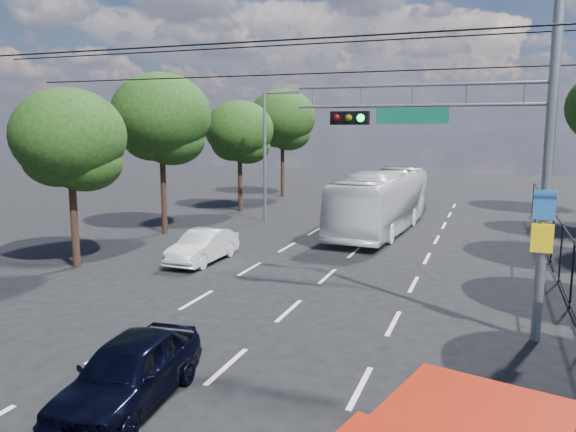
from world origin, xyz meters
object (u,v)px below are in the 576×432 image
at_px(white_van, 203,246).
at_px(signal_mast, 495,126).
at_px(navy_hatchback, 129,372).
at_px(white_bus, 382,202).

bearing_deg(white_van, signal_mast, -21.72).
bearing_deg(navy_hatchback, white_bus, 81.51).
distance_m(signal_mast, white_bus, 14.65).
bearing_deg(white_bus, signal_mast, -65.02).
xyz_separation_m(white_bus, white_van, (-5.30, -8.81, -0.90)).
distance_m(signal_mast, white_van, 12.23).
bearing_deg(white_bus, white_van, -117.32).
distance_m(navy_hatchback, white_bus, 19.45).
bearing_deg(signal_mast, white_van, 157.19).
height_order(navy_hatchback, white_van, navy_hatchback).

